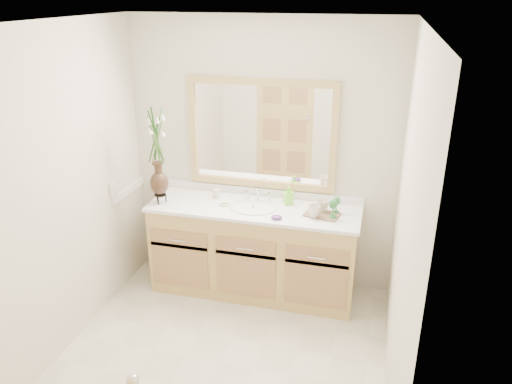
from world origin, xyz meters
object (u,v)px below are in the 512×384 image
(tumbler, at_px, (217,194))
(soap_bottle, at_px, (288,196))
(flower_vase, at_px, (156,145))
(tray, at_px, (322,215))

(tumbler, bearing_deg, soap_bottle, 2.18)
(flower_vase, bearing_deg, tumbler, 27.18)
(tumbler, bearing_deg, flower_vase, -152.82)
(tumbler, height_order, soap_bottle, soap_bottle)
(flower_vase, height_order, soap_bottle, flower_vase)
(soap_bottle, distance_m, tray, 0.36)
(soap_bottle, relative_size, tray, 0.54)
(soap_bottle, bearing_deg, tumbler, 159.54)
(flower_vase, xyz_separation_m, tumbler, (0.44, 0.23, -0.49))
(flower_vase, bearing_deg, soap_bottle, 12.97)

